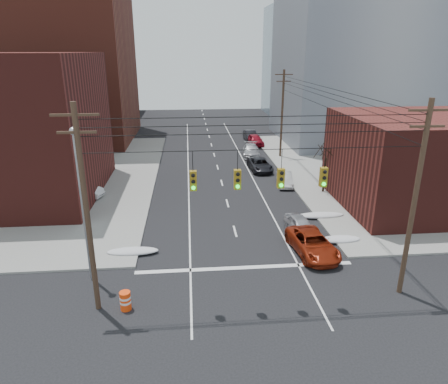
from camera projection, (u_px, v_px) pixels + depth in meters
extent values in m
plane|color=black|center=(263.00, 335.00, 19.52)|extent=(160.00, 160.00, 0.00)
cube|color=gray|center=(447.00, 168.00, 47.13)|extent=(40.00, 40.00, 0.15)
cube|color=maroon|center=(42.00, 37.00, 57.50)|extent=(24.00, 20.00, 30.00)
cube|color=#531D19|center=(80.00, 86.00, 84.74)|extent=(22.00, 18.00, 12.00)
cube|color=gray|center=(359.00, 55.00, 58.49)|extent=(22.00, 20.00, 25.00)
cube|color=gray|center=(317.00, 61.00, 83.57)|extent=(20.00, 18.00, 22.00)
cube|color=#531D19|center=(435.00, 162.00, 34.72)|extent=(16.00, 12.00, 8.00)
cylinder|color=#473323|center=(87.00, 214.00, 19.77)|extent=(0.28, 0.28, 11.00)
cube|color=#473323|center=(75.00, 115.00, 18.13)|extent=(2.20, 0.12, 0.12)
cube|color=#473323|center=(77.00, 132.00, 18.39)|extent=(1.80, 0.12, 0.12)
cylinder|color=#473323|center=(414.00, 203.00, 21.21)|extent=(0.28, 0.28, 11.00)
cube|color=#473323|center=(430.00, 110.00, 19.57)|extent=(2.20, 0.12, 0.12)
cube|color=#473323|center=(427.00, 126.00, 19.84)|extent=(1.80, 0.12, 0.12)
cylinder|color=#473323|center=(282.00, 115.00, 50.31)|extent=(0.28, 0.28, 11.00)
cube|color=#473323|center=(284.00, 74.00, 48.66)|extent=(2.20, 0.12, 0.12)
cube|color=#473323|center=(284.00, 81.00, 48.93)|extent=(1.80, 0.12, 0.12)
cylinder|color=black|center=(258.00, 150.00, 19.45)|extent=(17.00, 0.04, 0.04)
cylinder|color=black|center=(193.00, 161.00, 19.35)|extent=(0.03, 0.03, 1.00)
cube|color=olive|center=(193.00, 181.00, 19.68)|extent=(0.35, 0.30, 1.00)
sphere|color=black|center=(193.00, 175.00, 19.42)|extent=(0.20, 0.20, 0.20)
sphere|color=black|center=(193.00, 182.00, 19.52)|extent=(0.20, 0.20, 0.20)
sphere|color=#0CE526|center=(193.00, 188.00, 19.63)|extent=(0.20, 0.20, 0.20)
cylinder|color=black|center=(238.00, 160.00, 19.54)|extent=(0.03, 0.03, 1.00)
cube|color=olive|center=(237.00, 179.00, 19.87)|extent=(0.35, 0.30, 1.00)
sphere|color=black|center=(238.00, 174.00, 19.60)|extent=(0.20, 0.20, 0.20)
sphere|color=black|center=(238.00, 180.00, 19.71)|extent=(0.20, 0.20, 0.20)
sphere|color=#0CE526|center=(238.00, 187.00, 19.82)|extent=(0.20, 0.20, 0.20)
cylinder|color=black|center=(282.00, 159.00, 19.72)|extent=(0.03, 0.03, 1.00)
cube|color=olive|center=(281.00, 178.00, 20.06)|extent=(0.35, 0.30, 1.00)
sphere|color=black|center=(282.00, 173.00, 19.79)|extent=(0.20, 0.20, 0.20)
sphere|color=black|center=(282.00, 179.00, 19.90)|extent=(0.20, 0.20, 0.20)
sphere|color=#0CE526|center=(281.00, 185.00, 20.00)|extent=(0.20, 0.20, 0.20)
cylinder|color=black|center=(325.00, 158.00, 19.91)|extent=(0.03, 0.03, 1.00)
cube|color=olive|center=(323.00, 177.00, 20.24)|extent=(0.35, 0.30, 1.00)
sphere|color=black|center=(325.00, 172.00, 19.98)|extent=(0.20, 0.20, 0.20)
sphere|color=black|center=(324.00, 178.00, 20.08)|extent=(0.20, 0.20, 0.20)
sphere|color=#0CE526|center=(324.00, 184.00, 20.19)|extent=(0.20, 0.20, 0.20)
cylinder|color=gray|center=(83.00, 211.00, 22.83)|extent=(0.18, 0.18, 9.00)
sphere|color=gray|center=(73.00, 131.00, 21.29)|extent=(0.44, 0.44, 0.44)
cylinder|color=black|center=(324.00, 176.00, 38.52)|extent=(0.20, 0.20, 3.50)
cylinder|color=black|center=(330.00, 152.00, 37.88)|extent=(0.27, 0.82, 1.19)
cylinder|color=black|center=(327.00, 150.00, 38.27)|extent=(1.17, 0.54, 1.38)
cylinder|color=black|center=(319.00, 149.00, 38.36)|extent=(1.44, 1.00, 1.48)
cylinder|color=black|center=(322.00, 152.00, 37.76)|extent=(0.17, 0.84, 1.19)
cylinder|color=black|center=(323.00, 153.00, 37.28)|extent=(0.82, 0.99, 1.40)
cylinder|color=black|center=(330.00, 153.00, 36.90)|extent=(1.74, 0.21, 1.43)
cylinder|color=black|center=(330.00, 153.00, 37.55)|extent=(0.48, 0.73, 1.20)
ellipsoid|color=silver|center=(133.00, 251.00, 27.26)|extent=(3.50, 1.08, 0.42)
ellipsoid|color=silver|center=(340.00, 239.00, 28.99)|extent=(3.00, 1.08, 0.42)
ellipsoid|color=silver|center=(320.00, 215.00, 33.21)|extent=(4.00, 1.08, 0.42)
imported|color=maroon|center=(313.00, 244.00, 27.19)|extent=(2.94, 5.46, 1.46)
imported|color=#B7B7BC|center=(300.00, 226.00, 30.19)|extent=(2.02, 4.02, 1.32)
imported|color=silver|center=(285.00, 179.00, 41.06)|extent=(1.84, 4.10, 1.31)
imported|color=black|center=(260.00, 165.00, 46.11)|extent=(2.60, 5.06, 1.37)
imported|color=#AAAAAF|center=(251.00, 151.00, 52.44)|extent=(2.67, 5.34, 1.49)
imported|color=maroon|center=(255.00, 140.00, 58.47)|extent=(2.27, 4.78, 1.58)
imported|color=black|center=(250.00, 136.00, 61.43)|extent=(1.76, 4.76, 1.56)
imported|color=white|center=(80.00, 190.00, 37.31)|extent=(4.51, 2.72, 1.41)
imported|color=#BBBBC0|center=(86.00, 169.00, 43.84)|extent=(5.66, 4.32, 1.43)
imported|color=black|center=(52.00, 191.00, 37.27)|extent=(4.23, 1.77, 1.22)
imported|color=#BCBCC1|center=(44.00, 172.00, 42.84)|extent=(4.52, 2.67, 1.44)
cylinder|color=#FF410D|center=(125.00, 301.00, 21.33)|extent=(0.65, 0.65, 1.06)
cylinder|color=white|center=(125.00, 297.00, 21.26)|extent=(0.66, 0.66, 0.13)
cylinder|color=white|center=(126.00, 302.00, 21.35)|extent=(0.66, 0.66, 0.13)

